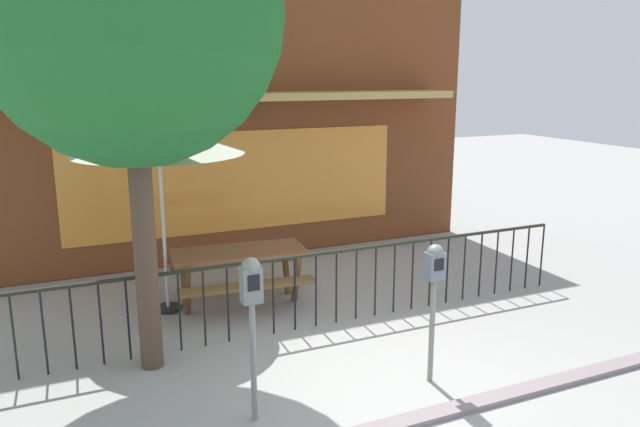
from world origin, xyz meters
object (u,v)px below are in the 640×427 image
Objects in this scene: picnic_table_left at (239,262)px; street_tree at (129,13)px; parking_meter_near at (252,296)px; patio_umbrella at (158,140)px; parking_meter_far at (434,277)px.

street_tree is (-1.42, -1.41, 3.10)m from picnic_table_left.
street_tree is (-0.69, 1.48, 2.49)m from parking_meter_near.
patio_umbrella is (-0.97, 0.16, 1.69)m from picnic_table_left.
picnic_table_left is 0.37× the size of street_tree.
picnic_table_left is 3.20m from parking_meter_far.
patio_umbrella is at bearing 124.59° from parking_meter_far.
picnic_table_left is at bearing 111.74° from parking_meter_far.
patio_umbrella is 0.48× the size of street_tree.
parking_meter_near is at bearing -85.63° from patio_umbrella.
patio_umbrella reaches higher than parking_meter_near.
patio_umbrella is 1.59× the size of parking_meter_near.
patio_umbrella is 1.69× the size of parking_meter_far.
parking_meter_far is at bearing -68.26° from picnic_table_left.
patio_umbrella is 3.25m from parking_meter_near.
patio_umbrella is 2.15m from street_tree.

